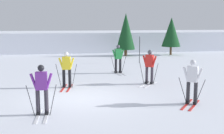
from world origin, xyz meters
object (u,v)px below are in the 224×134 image
(skier_white, at_px, (192,79))
(skier_green, at_px, (118,58))
(conifer_far_left, at_px, (126,31))
(skier_red, at_px, (150,65))
(trail_marker_pole, at_px, (139,50))
(skier_purple, at_px, (42,87))
(skier_yellow, at_px, (67,68))
(conifer_far_right, at_px, (171,32))

(skier_white, bearing_deg, skier_green, 102.97)
(conifer_far_left, bearing_deg, skier_red, -95.68)
(trail_marker_pole, bearing_deg, skier_green, -120.16)
(skier_red, height_order, skier_purple, same)
(skier_yellow, distance_m, conifer_far_left, 13.14)
(skier_white, xyz_separation_m, skier_green, (-1.61, 7.00, -0.04))
(skier_red, relative_size, skier_purple, 1.00)
(skier_red, relative_size, trail_marker_pole, 0.87)
(skier_green, bearing_deg, skier_white, -77.03)
(skier_yellow, height_order, skier_purple, same)
(skier_white, height_order, trail_marker_pole, trail_marker_pole)
(skier_yellow, relative_size, skier_red, 1.00)
(skier_white, relative_size, skier_purple, 1.00)
(skier_purple, height_order, conifer_far_right, conifer_far_right)
(skier_red, distance_m, trail_marker_pole, 7.34)
(skier_white, relative_size, trail_marker_pole, 0.87)
(skier_yellow, distance_m, trail_marker_pole, 9.16)
(skier_purple, bearing_deg, skier_red, 40.24)
(skier_yellow, height_order, skier_green, same)
(skier_red, bearing_deg, trail_marker_pole, 79.89)
(skier_yellow, distance_m, skier_red, 4.10)
(conifer_far_right, bearing_deg, skier_white, -107.15)
(skier_yellow, xyz_separation_m, trail_marker_pole, (5.38, 7.42, 0.07))
(skier_yellow, relative_size, conifer_far_right, 0.50)
(skier_red, height_order, conifer_far_right, conifer_far_right)
(skier_white, bearing_deg, conifer_far_left, 87.86)
(skier_green, distance_m, conifer_far_right, 10.79)
(skier_white, bearing_deg, conifer_far_right, 72.85)
(conifer_far_right, bearing_deg, trail_marker_pole, -131.68)
(conifer_far_left, distance_m, conifer_far_right, 4.23)
(conifer_far_right, bearing_deg, conifer_far_left, -179.21)
(skier_yellow, xyz_separation_m, skier_white, (4.68, -3.56, 0.04))
(conifer_far_left, xyz_separation_m, conifer_far_right, (4.23, 0.06, -0.09))
(conifer_far_right, bearing_deg, skier_yellow, -128.27)
(trail_marker_pole, height_order, conifer_far_left, conifer_far_left)
(skier_red, distance_m, conifer_far_left, 11.91)
(skier_purple, relative_size, conifer_far_right, 0.50)
(skier_green, xyz_separation_m, conifer_far_right, (6.42, 8.59, 1.18))
(skier_red, xyz_separation_m, conifer_far_left, (1.17, 11.79, 1.22))
(trail_marker_pole, distance_m, conifer_far_right, 6.28)
(skier_red, relative_size, conifer_far_right, 0.50)
(skier_yellow, relative_size, skier_purple, 1.00)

